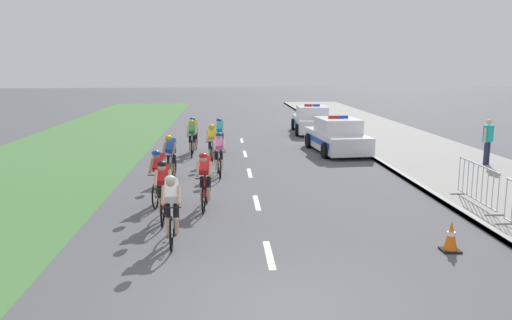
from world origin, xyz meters
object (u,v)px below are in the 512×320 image
police_car_second (312,121)px  spectator_middle (488,139)px  cyclist_tenth (220,135)px  crowd_barrier_middle (477,185)px  cyclist_second (164,189)px  cyclist_fifth (171,157)px  police_car_nearest (337,137)px  cyclist_sixth (219,153)px  cyclist_third (205,179)px  cyclist_fourth (159,176)px  cyclist_eighth (192,137)px  cyclist_seventh (212,143)px  cyclist_lead (172,207)px  traffic_cone_mid (451,236)px  cyclist_ninth (194,134)px

police_car_second → spectator_middle: 11.36m
cyclist_tenth → police_car_second: 8.21m
crowd_barrier_middle → cyclist_second: bearing=-175.7°
cyclist_fifth → police_car_nearest: police_car_nearest is taller
cyclist_sixth → cyclist_tenth: bearing=90.0°
cyclist_tenth → cyclist_sixth: bearing=-90.0°
crowd_barrier_middle → cyclist_third: bearing=176.3°
cyclist_fourth → cyclist_fifth: 2.94m
cyclist_sixth → police_car_nearest: 6.79m
cyclist_tenth → police_car_nearest: bearing=-1.0°
cyclist_third → cyclist_eighth: same height
cyclist_seventh → cyclist_eighth: size_ratio=1.00×
cyclist_fifth → cyclist_sixth: (1.56, 0.62, 0.00)m
cyclist_lead → traffic_cone_mid: size_ratio=2.69×
cyclist_seventh → spectator_middle: 10.14m
crowd_barrier_middle → cyclist_tenth: bearing=126.3°
cyclist_third → traffic_cone_mid: 6.19m
cyclist_eighth → cyclist_third: bearing=-84.3°
cyclist_lead → cyclist_ninth: bearing=91.0°
cyclist_third → cyclist_tenth: bearing=87.9°
police_car_second → crowd_barrier_middle: size_ratio=1.93×
cyclist_sixth → spectator_middle: spectator_middle is taller
crowd_barrier_middle → cyclist_ninth: bearing=129.4°
cyclist_eighth → cyclist_ninth: (0.01, 1.01, 0.00)m
cyclist_sixth → cyclist_seventh: (-0.28, 2.34, 0.00)m
cyclist_sixth → cyclist_tenth: (-0.00, 4.66, 0.00)m
cyclist_sixth → police_car_second: police_car_second is taller
spectator_middle → cyclist_fifth: bearing=-172.7°
cyclist_lead → cyclist_sixth: bearing=82.3°
cyclist_third → cyclist_tenth: (0.33, 8.73, 0.00)m
cyclist_sixth → cyclist_lead: bearing=-97.7°
police_car_second → cyclist_eighth: bearing=-131.0°
cyclist_tenth → traffic_cone_mid: bearing=-68.9°
cyclist_lead → police_car_second: (5.93, 17.93, -0.11)m
cyclist_seventh → traffic_cone_mid: bearing=-63.2°
cyclist_second → cyclist_third: size_ratio=1.00×
cyclist_second → cyclist_third: 1.42m
cyclist_fifth → police_car_nearest: (6.57, 5.19, -0.11)m
cyclist_lead → cyclist_third: (0.59, 2.70, 0.00)m
cyclist_seventh → traffic_cone_mid: (5.02, -9.94, -0.48)m
cyclist_fourth → traffic_cone_mid: size_ratio=2.69×
cyclist_second → police_car_second: bearing=68.9°
cyclist_lead → cyclist_sixth: 6.84m
cyclist_lead → cyclist_tenth: bearing=85.4°
cyclist_fourth → cyclist_ninth: size_ratio=1.00×
cyclist_lead → crowd_barrier_middle: bearing=16.3°
cyclist_lead → police_car_nearest: police_car_nearest is taller
police_car_second → crowd_barrier_middle: bearing=-83.7°
cyclist_eighth → cyclist_tenth: size_ratio=1.00×
cyclist_lead → crowd_barrier_middle: cyclist_lead is taller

